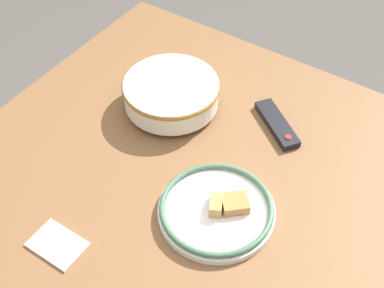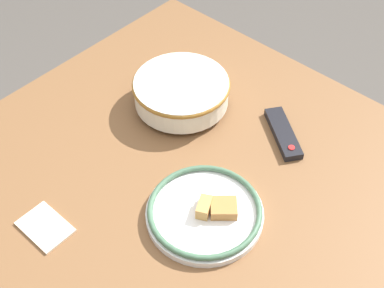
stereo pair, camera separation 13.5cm
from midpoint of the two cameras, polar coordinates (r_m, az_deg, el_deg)
The scene contains 5 objects.
dining_table at distance 1.42m, azimuth -1.54°, elevation -5.14°, with size 1.21×1.07×0.75m.
noodle_bowl at distance 1.48m, azimuth -4.85°, elevation 5.31°, with size 0.27×0.27×0.09m.
food_plate at distance 1.26m, azimuth -0.41°, elevation -7.18°, with size 0.28×0.28×0.05m.
tv_remote at distance 1.46m, azimuth 6.45°, elevation 1.99°, with size 0.18×0.15×0.02m.
folded_napkin at distance 1.27m, azimuth -17.20°, elevation -10.40°, with size 0.12×0.09×0.01m.
Camera 1 is at (0.46, -0.74, 1.79)m, focal length 50.00 mm.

